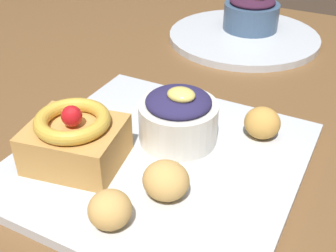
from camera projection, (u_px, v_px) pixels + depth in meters
name	position (u px, v px, depth m)	size (l,w,h in m)	color
dining_table	(202.00, 170.00, 0.60)	(1.56, 0.98, 0.73)	brown
front_plate	(160.00, 160.00, 0.47)	(0.30, 0.30, 0.01)	silver
cake_slice	(75.00, 139.00, 0.44)	(0.11, 0.10, 0.07)	#C68E47
berry_ramekin	(178.00, 117.00, 0.48)	(0.09, 0.09, 0.07)	silver
fritter_front	(262.00, 123.00, 0.49)	(0.04, 0.04, 0.04)	gold
fritter_middle	(166.00, 180.00, 0.41)	(0.05, 0.04, 0.04)	tan
fritter_back	(106.00, 208.00, 0.38)	(0.04, 0.04, 0.03)	tan
back_plate	(244.00, 37.00, 0.77)	(0.27, 0.27, 0.01)	silver
back_ramekin	(251.00, 13.00, 0.77)	(0.10, 0.10, 0.07)	#3D5675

